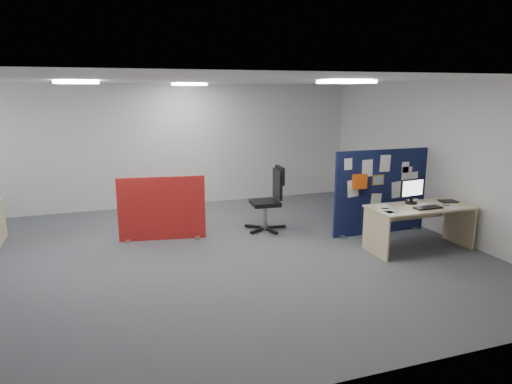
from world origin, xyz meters
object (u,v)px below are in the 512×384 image
object	(u,v)px
navy_divider	(380,192)
monitor_main	(412,190)
office_chair	(271,195)
main_desk	(418,216)
red_divider	(162,209)

from	to	relation	value
navy_divider	monitor_main	world-z (taller)	navy_divider
navy_divider	monitor_main	distance (m)	0.80
navy_divider	office_chair	size ratio (longest dim) A/B	1.59
main_desk	monitor_main	xyz separation A→B (m)	(-0.04, 0.15, 0.40)
main_desk	red_divider	world-z (taller)	red_divider
navy_divider	red_divider	distance (m)	3.89
monitor_main	red_divider	distance (m)	4.22
monitor_main	office_chair	distance (m)	2.47
office_chair	main_desk	bearing A→B (deg)	-38.26
red_divider	main_desk	bearing A→B (deg)	-15.83
monitor_main	navy_divider	bearing A→B (deg)	89.26
navy_divider	red_divider	world-z (taller)	navy_divider
navy_divider	main_desk	bearing A→B (deg)	-82.75
office_chair	navy_divider	bearing A→B (deg)	-20.52
main_desk	office_chair	xyz separation A→B (m)	(-1.90, 1.75, 0.11)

